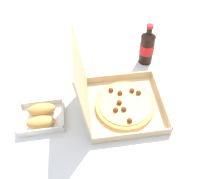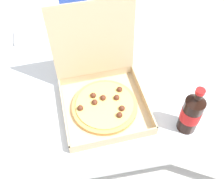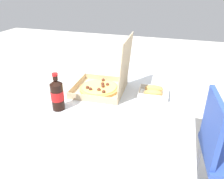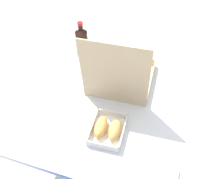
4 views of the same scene
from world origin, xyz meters
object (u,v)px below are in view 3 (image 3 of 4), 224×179
object	(u,v)px
napkin_pile	(179,80)
pizza_box_open	(104,84)
bread_side_box	(153,92)
paper_menu	(160,121)
cola_bottle	(57,94)

from	to	relation	value
napkin_pile	pizza_box_open	bearing A→B (deg)	-55.50
bread_side_box	paper_menu	distance (m)	0.30
pizza_box_open	napkin_pile	xyz separation A→B (m)	(-0.33, 0.47, -0.04)
cola_bottle	paper_menu	distance (m)	0.59
pizza_box_open	bread_side_box	distance (m)	0.33
cola_bottle	bread_side_box	bearing A→B (deg)	123.67
cola_bottle	napkin_pile	distance (m)	0.90
paper_menu	napkin_pile	bearing A→B (deg)	169.49
cola_bottle	paper_menu	bearing A→B (deg)	94.52
bread_side_box	cola_bottle	size ratio (longest dim) A/B	0.89
pizza_box_open	paper_menu	world-z (taller)	pizza_box_open
pizza_box_open	bread_side_box	size ratio (longest dim) A/B	1.91
pizza_box_open	cola_bottle	bearing A→B (deg)	-31.02
cola_bottle	paper_menu	xyz separation A→B (m)	(-0.05, 0.58, -0.09)
cola_bottle	napkin_pile	bearing A→B (deg)	133.64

